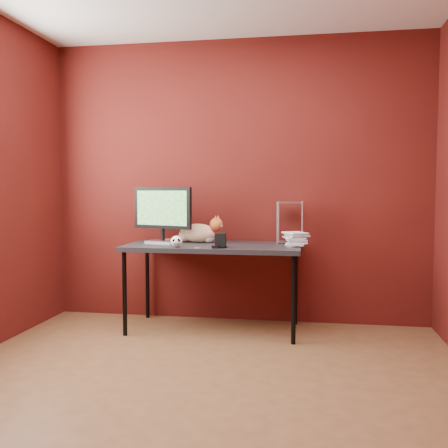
% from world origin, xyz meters
% --- Properties ---
extents(room, '(3.52, 3.52, 2.61)m').
position_xyz_m(room, '(0.00, 0.00, 1.45)').
color(room, brown).
rests_on(room, ground).
extents(desk, '(1.50, 0.70, 0.75)m').
position_xyz_m(desk, '(-0.15, 1.37, 0.70)').
color(desk, black).
rests_on(desk, ground).
extents(monitor, '(0.56, 0.25, 0.50)m').
position_xyz_m(monitor, '(-0.62, 1.42, 1.03)').
color(monitor, '#B8B7BC').
rests_on(monitor, desk).
extents(cat, '(0.53, 0.26, 0.25)m').
position_xyz_m(cat, '(-0.32, 1.52, 0.84)').
color(cat, orange).
rests_on(cat, desk).
extents(skull_mug, '(0.10, 0.10, 0.09)m').
position_xyz_m(skull_mug, '(-0.41, 1.11, 0.80)').
color(skull_mug, white).
rests_on(skull_mug, desk).
extents(speaker, '(0.11, 0.11, 0.12)m').
position_xyz_m(speaker, '(-0.05, 1.14, 0.81)').
color(speaker, black).
rests_on(speaker, desk).
extents(book_stack, '(0.24, 0.26, 1.27)m').
position_xyz_m(book_stack, '(0.48, 1.38, 1.39)').
color(book_stack, beige).
rests_on(book_stack, desk).
extents(wire_rack, '(0.23, 0.19, 0.37)m').
position_xyz_m(wire_rack, '(0.50, 1.59, 0.93)').
color(wire_rack, '#B8B7BC').
rests_on(wire_rack, desk).
extents(pocket_knife, '(0.07, 0.04, 0.01)m').
position_xyz_m(pocket_knife, '(-0.10, 1.19, 0.76)').
color(pocket_knife, '#A10C24').
rests_on(pocket_knife, desk).
extents(black_gadget, '(0.05, 0.03, 0.02)m').
position_xyz_m(black_gadget, '(-0.08, 1.08, 0.76)').
color(black_gadget, black).
rests_on(black_gadget, desk).
extents(washer, '(0.05, 0.05, 0.00)m').
position_xyz_m(washer, '(-0.23, 1.08, 0.75)').
color(washer, '#B8B7BC').
rests_on(washer, desk).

